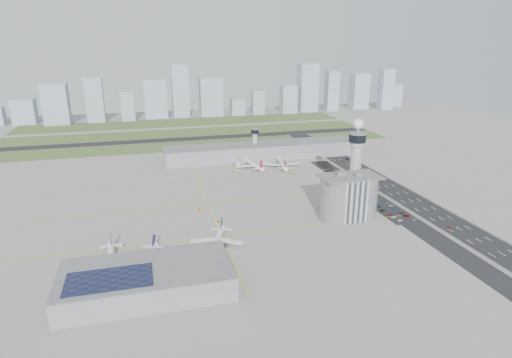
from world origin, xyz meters
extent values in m
plane|color=#9C9A92|center=(0.00, 0.00, 0.00)|extent=(1000.00, 1000.00, 0.00)
cube|color=#45602D|center=(-20.00, 225.00, 0.04)|extent=(480.00, 50.00, 0.08)
cube|color=#486630|center=(-20.00, 300.00, 0.04)|extent=(480.00, 60.00, 0.08)
cube|color=#465E2C|center=(-20.00, 380.00, 0.04)|extent=(480.00, 70.00, 0.08)
cube|color=black|center=(-20.00, 262.00, 0.06)|extent=(480.00, 22.00, 0.10)
cube|color=black|center=(115.00, 0.00, 0.05)|extent=(28.00, 500.00, 0.10)
cube|color=#9E9E99|center=(101.00, 0.00, 0.60)|extent=(0.60, 500.00, 1.20)
cube|color=#9E9E99|center=(129.00, 0.00, 0.60)|extent=(0.60, 500.00, 1.20)
cube|color=black|center=(90.00, -10.00, 0.04)|extent=(18.00, 260.00, 0.08)
cube|color=black|center=(88.00, -22.00, 0.05)|extent=(20.00, 44.00, 0.10)
cube|color=yellow|center=(-40.00, -30.00, 0.01)|extent=(260.00, 0.60, 0.01)
cube|color=yellow|center=(-40.00, 30.00, 0.01)|extent=(260.00, 0.60, 0.01)
cube|color=yellow|center=(-40.00, 90.00, 0.01)|extent=(260.00, 0.60, 0.01)
cube|color=yellow|center=(-40.00, 30.00, 0.01)|extent=(0.60, 260.00, 0.01)
cylinder|color=#ADAAA5|center=(72.00, 8.00, 24.00)|extent=(8.40, 8.40, 48.00)
cylinder|color=#ADAAA5|center=(72.00, 8.00, 46.00)|extent=(11.00, 11.00, 4.00)
cylinder|color=black|center=(72.00, 8.00, 50.00)|extent=(13.00, 13.00, 6.00)
cylinder|color=slate|center=(72.00, 8.00, 53.50)|extent=(14.00, 14.00, 1.00)
cylinder|color=#ADAAA5|center=(72.00, 8.00, 56.00)|extent=(1.60, 1.60, 5.00)
sphere|color=white|center=(72.00, 8.00, 60.50)|extent=(8.00, 8.00, 8.00)
cylinder|color=#ADAAA5|center=(30.00, 150.00, 14.00)|extent=(5.00, 5.00, 28.00)
cylinder|color=black|center=(30.00, 150.00, 29.00)|extent=(8.00, 8.00, 4.00)
cylinder|color=slate|center=(30.00, 150.00, 31.50)|extent=(8.60, 8.60, 0.80)
cube|color=#B2B2B7|center=(52.00, -22.00, 15.00)|extent=(18.00, 24.00, 30.00)
cylinder|color=#B2B2B7|center=(43.00, -22.00, 15.00)|extent=(24.00, 24.00, 30.00)
cylinder|color=#B2B2B7|center=(61.00, -22.00, 15.00)|extent=(24.00, 24.00, 30.00)
cube|color=slate|center=(52.00, -22.00, 30.40)|extent=(42.00, 24.00, 0.80)
cube|color=slate|center=(46.00, -19.00, 32.00)|extent=(6.00, 5.00, 3.00)
cube|color=slate|center=(57.00, -24.00, 31.70)|extent=(5.00, 4.00, 2.40)
cube|color=gray|center=(40.00, 148.00, 7.50)|extent=(210.00, 32.00, 15.00)
cube|color=slate|center=(40.00, 148.00, 15.40)|extent=(210.00, 32.00, 0.80)
cube|color=gray|center=(-88.00, -82.00, 6.00)|extent=(84.00, 42.00, 12.00)
cube|color=slate|center=(-88.00, -82.00, 12.40)|extent=(84.00, 42.00, 0.80)
cube|color=black|center=(-105.00, -88.00, 12.90)|extent=(40.00, 22.00, 0.20)
imported|color=white|center=(83.98, -38.41, 0.65)|extent=(3.99, 2.00, 1.31)
imported|color=gray|center=(82.74, -32.28, 0.63)|extent=(3.98, 1.94, 1.26)
imported|color=maroon|center=(83.41, -27.11, 0.63)|extent=(4.62, 2.25, 1.26)
imported|color=black|center=(82.42, -18.89, 0.55)|extent=(3.98, 2.08, 1.10)
imported|color=navy|center=(83.87, -11.09, 0.62)|extent=(3.84, 2.01, 1.25)
imported|color=silver|center=(82.52, -4.41, 0.64)|extent=(3.98, 1.69, 1.28)
imported|color=#92949C|center=(93.93, -40.31, 0.64)|extent=(4.67, 2.28, 1.28)
imported|color=#94050D|center=(93.82, -32.15, 0.65)|extent=(4.68, 2.47, 1.29)
imported|color=#2A292E|center=(93.31, -26.48, 0.63)|extent=(3.73, 1.57, 1.26)
imported|color=navy|center=(92.80, -18.34, 0.59)|extent=(3.65, 1.43, 1.19)
imported|color=silver|center=(93.34, -12.18, 0.58)|extent=(4.33, 2.25, 1.16)
imported|color=gray|center=(93.82, -6.69, 0.54)|extent=(3.80, 1.70, 1.08)
imported|color=maroon|center=(108.91, -58.75, 0.61)|extent=(1.97, 3.74, 1.21)
imported|color=black|center=(115.65, 42.45, 0.55)|extent=(1.28, 3.38, 1.10)
imported|color=#0E1456|center=(122.54, 119.09, 0.66)|extent=(2.41, 4.82, 1.31)
imported|color=gray|center=(106.96, 181.66, 0.65)|extent=(1.99, 3.99, 1.31)
cube|color=#9EADC1|center=(-252.58, 431.35, 18.47)|extent=(32.30, 25.84, 36.93)
cube|color=#9EADC1|center=(-204.47, 415.19, 30.18)|extent=(35.81, 28.65, 60.36)
cube|color=#9EADC1|center=(-150.11, 419.66, 33.44)|extent=(25.49, 20.39, 66.89)
cube|color=#9EADC1|center=(-102.68, 417.90, 22.60)|extent=(20.04, 16.03, 45.20)
cube|color=#9EADC1|center=(-59.44, 436.89, 30.61)|extent=(35.76, 28.61, 61.22)
cube|color=#9EADC1|center=(-19.42, 431.56, 41.69)|extent=(26.33, 21.06, 83.39)
cube|color=#9EADC1|center=(30.27, 432.32, 31.06)|extent=(36.96, 29.57, 62.11)
cube|color=#9EADC1|center=(73.27, 423.68, 13.87)|extent=(23.01, 18.41, 27.75)
cube|color=#9EADC1|center=(108.28, 423.34, 19.48)|extent=(20.22, 16.18, 38.97)
cube|color=#9EADC1|center=(162.17, 421.29, 23.44)|extent=(26.14, 20.92, 46.89)
cube|color=#9EADC1|center=(201.27, 433.27, 40.60)|extent=(32.26, 25.81, 81.20)
cube|color=#9EADC1|center=(244.74, 426.38, 34.37)|extent=(21.59, 17.28, 68.75)
cube|color=#9EADC1|center=(302.83, 435.54, 31.70)|extent=(30.25, 24.20, 63.40)
cube|color=#9EADC1|center=(345.49, 415.96, 35.78)|extent=(23.04, 18.43, 71.56)
cube|color=#9EADC1|center=(382.05, 443.29, 20.53)|extent=(22.64, 18.11, 41.06)
camera|label=1|loc=(-84.37, -276.58, 120.10)|focal=30.00mm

